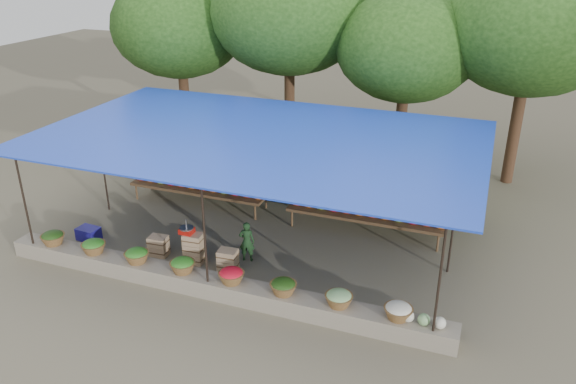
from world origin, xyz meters
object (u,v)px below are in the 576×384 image
at_px(crate_counter, 193,251).
at_px(blue_crate_front, 88,254).
at_px(vendor_seated, 247,241).
at_px(weighing_scale, 187,230).
at_px(blue_crate_back, 89,234).

bearing_deg(crate_counter, blue_crate_front, -161.16).
distance_m(crate_counter, blue_crate_front, 2.58).
distance_m(vendor_seated, blue_crate_front, 3.89).
bearing_deg(vendor_seated, blue_crate_front, 8.04).
xyz_separation_m(weighing_scale, blue_crate_front, (-2.31, -0.83, -0.69)).
bearing_deg(weighing_scale, blue_crate_back, 179.14).
bearing_deg(weighing_scale, blue_crate_front, -160.18).
bearing_deg(weighing_scale, vendor_seated, 22.60).
bearing_deg(vendor_seated, blue_crate_back, -6.17).
bearing_deg(blue_crate_front, weighing_scale, 3.71).
bearing_deg(blue_crate_front, blue_crate_back, 112.20).
bearing_deg(crate_counter, weighing_scale, 180.00).
xyz_separation_m(weighing_scale, vendor_seated, (1.31, 0.55, -0.34)).
distance_m(weighing_scale, blue_crate_back, 3.08).
bearing_deg(crate_counter, blue_crate_back, 179.18).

